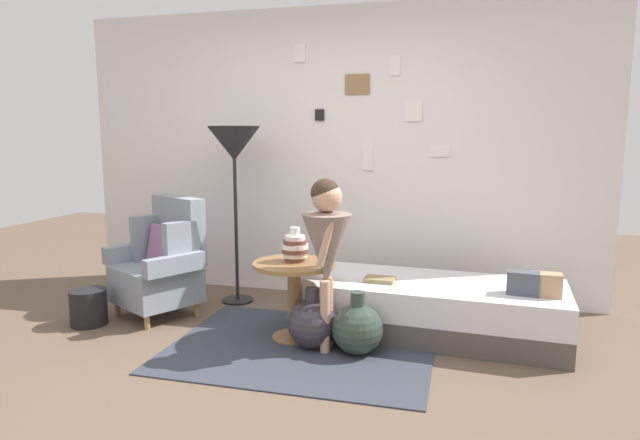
{
  "coord_description": "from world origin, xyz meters",
  "views": [
    {
      "loc": [
        1.18,
        -2.93,
        1.47
      ],
      "look_at": [
        0.15,
        0.95,
        0.85
      ],
      "focal_mm": 30.65,
      "sensor_mm": 36.0,
      "label": 1
    }
  ],
  "objects_px": {
    "book_on_daybed": "(380,280)",
    "magazine_basket": "(89,307)",
    "demijohn_far": "(357,328)",
    "side_table": "(294,284)",
    "daybed": "(431,308)",
    "demijohn_near": "(312,323)",
    "vase_striped": "(295,247)",
    "person_child": "(327,241)",
    "armchair": "(163,262)",
    "floor_lamp": "(234,149)"
  },
  "relations": [
    {
      "from": "demijohn_far",
      "to": "floor_lamp",
      "type": "bearing_deg",
      "value": 144.52
    },
    {
      "from": "floor_lamp",
      "to": "demijohn_far",
      "type": "height_order",
      "value": "floor_lamp"
    },
    {
      "from": "person_child",
      "to": "demijohn_far",
      "type": "xyz_separation_m",
      "value": [
        0.22,
        -0.0,
        -0.59
      ]
    },
    {
      "from": "daybed",
      "to": "magazine_basket",
      "type": "bearing_deg",
      "value": -169.5
    },
    {
      "from": "side_table",
      "to": "demijohn_far",
      "type": "relative_size",
      "value": 1.37
    },
    {
      "from": "vase_striped",
      "to": "book_on_daybed",
      "type": "bearing_deg",
      "value": 21.31
    },
    {
      "from": "armchair",
      "to": "daybed",
      "type": "xyz_separation_m",
      "value": [
        2.18,
        0.09,
        -0.24
      ]
    },
    {
      "from": "book_on_daybed",
      "to": "magazine_basket",
      "type": "bearing_deg",
      "value": -169.98
    },
    {
      "from": "armchair",
      "to": "demijohn_far",
      "type": "height_order",
      "value": "armchair"
    },
    {
      "from": "person_child",
      "to": "magazine_basket",
      "type": "distance_m",
      "value": 2.03
    },
    {
      "from": "daybed",
      "to": "demijohn_near",
      "type": "xyz_separation_m",
      "value": [
        -0.79,
        -0.49,
        -0.02
      ]
    },
    {
      "from": "daybed",
      "to": "floor_lamp",
      "type": "height_order",
      "value": "floor_lamp"
    },
    {
      "from": "daybed",
      "to": "demijohn_near",
      "type": "relative_size",
      "value": 4.51
    },
    {
      "from": "daybed",
      "to": "book_on_daybed",
      "type": "relative_size",
      "value": 8.87
    },
    {
      "from": "daybed",
      "to": "vase_striped",
      "type": "xyz_separation_m",
      "value": [
        -0.96,
        -0.32,
        0.47
      ]
    },
    {
      "from": "armchair",
      "to": "floor_lamp",
      "type": "distance_m",
      "value": 1.13
    },
    {
      "from": "armchair",
      "to": "floor_lamp",
      "type": "bearing_deg",
      "value": 46.46
    },
    {
      "from": "person_child",
      "to": "book_on_daybed",
      "type": "relative_size",
      "value": 5.42
    },
    {
      "from": "demijohn_near",
      "to": "vase_striped",
      "type": "bearing_deg",
      "value": 135.63
    },
    {
      "from": "book_on_daybed",
      "to": "demijohn_near",
      "type": "height_order",
      "value": "demijohn_near"
    },
    {
      "from": "person_child",
      "to": "demijohn_near",
      "type": "height_order",
      "value": "person_child"
    },
    {
      "from": "floor_lamp",
      "to": "vase_striped",
      "type": "bearing_deg",
      "value": -42.51
    },
    {
      "from": "side_table",
      "to": "book_on_daybed",
      "type": "bearing_deg",
      "value": 24.79
    },
    {
      "from": "demijohn_near",
      "to": "magazine_basket",
      "type": "relative_size",
      "value": 1.55
    },
    {
      "from": "armchair",
      "to": "person_child",
      "type": "bearing_deg",
      "value": -15.75
    },
    {
      "from": "vase_striped",
      "to": "magazine_basket",
      "type": "bearing_deg",
      "value": -174.23
    },
    {
      "from": "armchair",
      "to": "magazine_basket",
      "type": "distance_m",
      "value": 0.66
    },
    {
      "from": "floor_lamp",
      "to": "book_on_daybed",
      "type": "height_order",
      "value": "floor_lamp"
    },
    {
      "from": "armchair",
      "to": "magazine_basket",
      "type": "relative_size",
      "value": 3.46
    },
    {
      "from": "person_child",
      "to": "daybed",
      "type": "bearing_deg",
      "value": 37.23
    },
    {
      "from": "book_on_daybed",
      "to": "magazine_basket",
      "type": "height_order",
      "value": "book_on_daybed"
    },
    {
      "from": "person_child",
      "to": "vase_striped",
      "type": "bearing_deg",
      "value": 145.29
    },
    {
      "from": "side_table",
      "to": "vase_striped",
      "type": "height_order",
      "value": "vase_striped"
    },
    {
      "from": "side_table",
      "to": "magazine_basket",
      "type": "height_order",
      "value": "side_table"
    },
    {
      "from": "side_table",
      "to": "vase_striped",
      "type": "xyz_separation_m",
      "value": [
        -0.01,
        0.04,
        0.26
      ]
    },
    {
      "from": "magazine_basket",
      "to": "vase_striped",
      "type": "bearing_deg",
      "value": 5.77
    },
    {
      "from": "floor_lamp",
      "to": "demijohn_far",
      "type": "bearing_deg",
      "value": -35.48
    },
    {
      "from": "person_child",
      "to": "book_on_daybed",
      "type": "bearing_deg",
      "value": 54.82
    },
    {
      "from": "demijohn_far",
      "to": "book_on_daybed",
      "type": "bearing_deg",
      "value": 79.1
    },
    {
      "from": "daybed",
      "to": "vase_striped",
      "type": "distance_m",
      "value": 1.12
    },
    {
      "from": "floor_lamp",
      "to": "demijohn_near",
      "type": "height_order",
      "value": "floor_lamp"
    },
    {
      "from": "demijohn_near",
      "to": "magazine_basket",
      "type": "height_order",
      "value": "demijohn_near"
    },
    {
      "from": "side_table",
      "to": "floor_lamp",
      "type": "relative_size",
      "value": 0.39
    },
    {
      "from": "person_child",
      "to": "magazine_basket",
      "type": "xyz_separation_m",
      "value": [
        -1.93,
        0.03,
        -0.63
      ]
    },
    {
      "from": "demijohn_near",
      "to": "person_child",
      "type": "bearing_deg",
      "value": -12.49
    },
    {
      "from": "side_table",
      "to": "book_on_daybed",
      "type": "relative_size",
      "value": 2.72
    },
    {
      "from": "side_table",
      "to": "magazine_basket",
      "type": "distance_m",
      "value": 1.68
    },
    {
      "from": "demijohn_far",
      "to": "side_table",
      "type": "bearing_deg",
      "value": 161.85
    },
    {
      "from": "magazine_basket",
      "to": "demijohn_far",
      "type": "bearing_deg",
      "value": -0.96
    },
    {
      "from": "magazine_basket",
      "to": "person_child",
      "type": "bearing_deg",
      "value": -0.92
    }
  ]
}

